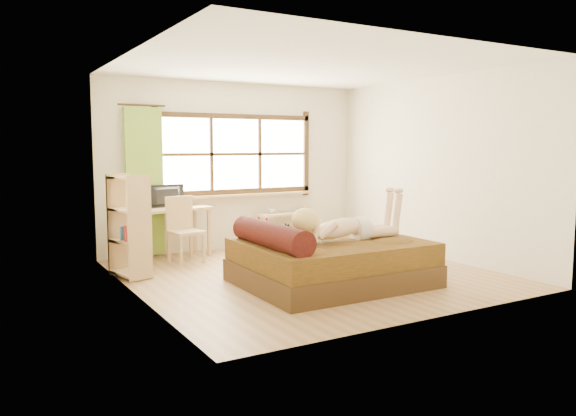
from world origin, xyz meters
TOP-DOWN VIEW (x-y plane):
  - floor at (0.00, 0.00)m, footprint 4.50×4.50m
  - ceiling at (0.00, 0.00)m, footprint 4.50×4.50m
  - wall_back at (0.00, 2.25)m, footprint 4.50×0.00m
  - wall_front at (0.00, -2.25)m, footprint 4.50×0.00m
  - wall_left at (-2.25, 0.00)m, footprint 0.00×4.50m
  - wall_right at (2.25, 0.00)m, footprint 0.00×4.50m
  - window at (0.00, 2.22)m, footprint 2.80×0.16m
  - curtain at (-1.55, 2.13)m, footprint 0.55×0.10m
  - bed at (-0.09, -0.60)m, footprint 2.16×1.73m
  - woman at (0.12, -0.65)m, footprint 1.50×0.44m
  - kitten at (-0.75, -0.50)m, footprint 0.32×0.13m
  - desk at (-1.24, 1.95)m, footprint 1.29×0.74m
  - monitor at (-1.24, 2.00)m, footprint 0.60×0.17m
  - chair at (-1.16, 1.59)m, footprint 0.49×0.49m
  - pipe_shelf at (0.88, 2.07)m, footprint 1.13×0.42m
  - cup at (0.57, 2.07)m, footprint 0.13×0.13m
  - book at (1.07, 2.07)m, footprint 0.18×0.23m
  - bookshelf at (-2.08, 0.99)m, footprint 0.45×0.63m

SIDE VIEW (x-z plane):
  - floor at x=0.00m, z-range 0.00..0.00m
  - bed at x=-0.09m, z-range -0.12..0.70m
  - pipe_shelf at x=0.88m, z-range 0.09..0.72m
  - chair at x=-1.16m, z-range 0.05..1.01m
  - book at x=1.07m, z-range 0.55..0.57m
  - cup at x=0.57m, z-range 0.55..0.64m
  - desk at x=-1.24m, z-range 0.28..1.04m
  - kitten at x=-0.75m, z-range 0.54..0.79m
  - bookshelf at x=-2.08m, z-range 0.01..1.33m
  - woman at x=0.12m, z-range 0.54..1.18m
  - monitor at x=-1.24m, z-range 0.76..1.10m
  - curtain at x=-1.55m, z-range 0.05..2.25m
  - wall_back at x=0.00m, z-range -0.90..3.60m
  - wall_front at x=0.00m, z-range -0.90..3.60m
  - wall_left at x=-2.25m, z-range -0.90..3.60m
  - wall_right at x=2.25m, z-range -0.90..3.60m
  - window at x=0.00m, z-range 0.78..2.24m
  - ceiling at x=0.00m, z-range 2.70..2.70m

